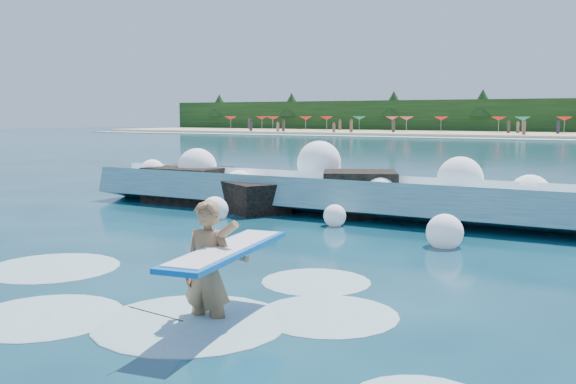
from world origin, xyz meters
name	(u,v)px	position (x,y,z in m)	size (l,w,h in m)	color
ground	(165,262)	(0.00, 0.00, 0.00)	(200.00, 200.00, 0.00)	#072838
wet_band	(572,140)	(0.00, 67.00, 0.04)	(140.00, 5.00, 0.08)	silver
breaking_wave	(345,196)	(0.40, 7.08, 0.48)	(16.05, 2.59, 1.38)	teal
rock_cluster	(258,193)	(-2.30, 6.85, 0.44)	(8.17, 3.39, 1.39)	black
surfer_with_board	(212,268)	(2.83, -2.35, 0.72)	(1.16, 3.07, 1.95)	olive
wave_spray	(359,181)	(0.88, 6.96, 0.94)	(14.74, 4.79, 2.10)	white
surf_foam	(167,303)	(1.75, -2.00, 0.00)	(9.45, 5.46, 0.13)	silver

